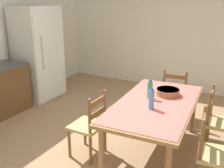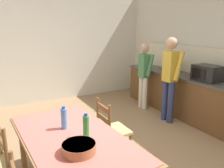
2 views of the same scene
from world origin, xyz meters
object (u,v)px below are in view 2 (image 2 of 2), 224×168
microwave (208,73)px  dining_table (73,143)px  paper_bag (172,65)px  serving_bowl (79,147)px  person_at_sink (144,73)px  bottle_near_centre (64,118)px  chair_side_far_left (112,130)px  person_at_counter (170,76)px  bottle_off_centre (86,126)px

microwave → dining_table: microwave is taller
paper_bag → serving_bowl: 3.53m
person_at_sink → bottle_near_centre: bearing=-144.7°
dining_table → chair_side_far_left: (-0.47, 0.74, -0.23)m
person_at_counter → chair_side_far_left: bearing=-159.6°
microwave → person_at_counter: size_ratio=0.29×
serving_bowl → paper_bag: bearing=122.5°
microwave → serving_bowl: size_ratio=1.56×
paper_bag → person_at_counter: 0.70m
bottle_near_centre → bottle_off_centre: size_ratio=1.00×
bottle_off_centre → chair_side_far_left: size_ratio=0.30×
bottle_near_centre → person_at_counter: bearing=109.6°
person_at_sink → bottle_off_centre: bearing=-138.3°
dining_table → chair_side_far_left: chair_side_far_left is taller
bottle_near_centre → serving_bowl: 0.56m
serving_bowl → chair_side_far_left: bearing=135.4°
chair_side_far_left → bottle_near_centre: bearing=107.8°
person_at_sink → person_at_counter: 0.87m
person_at_sink → person_at_counter: person_at_counter is taller
microwave → person_at_sink: 1.43m
chair_side_far_left → person_at_sink: person_at_sink is taller
paper_bag → person_at_counter: size_ratio=0.21×
paper_bag → person_at_sink: 0.67m
bottle_near_centre → bottle_off_centre: bearing=24.6°
dining_table → serving_bowl: (0.33, -0.05, 0.13)m
bottle_near_centre → person_at_sink: 2.99m
microwave → dining_table: bearing=-77.9°
paper_bag → chair_side_far_left: paper_bag is taller
paper_bag → microwave: bearing=0.5°
person_at_counter → dining_table: bearing=-155.6°
bottle_near_centre → person_at_counter: (-0.86, 2.42, 0.09)m
chair_side_far_left → dining_table: bearing=122.6°
microwave → bottle_off_centre: (0.71, -2.80, -0.17)m
dining_table → bottle_off_centre: bottle_off_centre is taller
paper_bag → bottle_off_centre: (1.65, -2.79, -0.20)m
chair_side_far_left → person_at_sink: (-1.49, 1.68, 0.43)m
bottle_near_centre → person_at_counter: size_ratio=0.16×
bottle_off_centre → chair_side_far_left: 0.94m
dining_table → bottle_near_centre: 0.31m
paper_bag → chair_side_far_left: (1.09, -2.18, -0.64)m
microwave → bottle_off_centre: bearing=-75.7°
dining_table → person_at_counter: person_at_counter is taller
microwave → chair_side_far_left: microwave is taller
dining_table → person_at_sink: (-1.96, 2.43, 0.19)m
microwave → bottle_near_centre: microwave is taller
paper_bag → bottle_near_centre: 3.23m
bottle_near_centre → bottle_off_centre: (0.31, 0.14, 0.00)m
dining_table → microwave: bearing=102.1°
paper_bag → chair_side_far_left: size_ratio=0.40×
bottle_off_centre → bottle_near_centre: bearing=-155.4°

